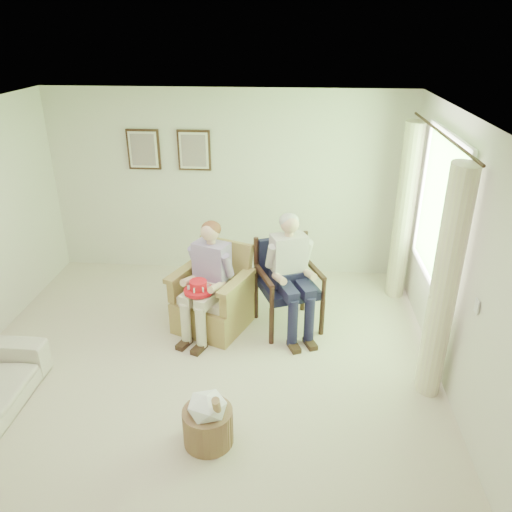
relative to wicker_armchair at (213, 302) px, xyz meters
The scene contains 15 objects.
floor 1.22m from the wicker_armchair, 89.98° to the right, with size 5.50×5.50×0.00m, color beige.
back_wall 1.85m from the wicker_armchair, 89.99° to the left, with size 5.00×0.04×2.60m, color silver.
right_wall 2.93m from the wicker_armchair, 25.29° to the right, with size 0.04×5.50×2.60m, color silver.
ceiling 2.57m from the wicker_armchair, 89.98° to the right, with size 5.00×5.50×0.02m, color white.
window 2.77m from the wicker_armchair, ahead, with size 0.13×2.50×1.63m.
curtain_left 2.65m from the wicker_armchair, 22.42° to the right, with size 0.34×0.34×2.30m, color beige.
curtain_right 2.67m from the wicker_armchair, 23.20° to the left, with size 0.34×0.34×2.30m, color beige.
framed_print_left 2.41m from the wicker_armchair, 126.92° to the left, with size 0.45×0.05×0.55m.
framed_print_right 2.16m from the wicker_armchair, 106.38° to the left, with size 0.45×0.05×0.55m.
wicker_armchair is the anchor object (origin of this frame).
wood_armchair 0.95m from the wicker_armchair, ahead, with size 0.68×0.64×1.05m.
person_wicker 0.48m from the wicker_armchair, 90.00° to the right, with size 0.40×0.63×1.34m.
person_dark 1.04m from the wicker_armchair, ahead, with size 0.40×0.63×1.41m.
red_hat 0.49m from the wicker_armchair, 106.95° to the right, with size 0.32×0.32×0.14m.
hatbox 1.88m from the wicker_armchair, 82.28° to the right, with size 0.54×0.54×0.64m.
Camera 1 is at (0.93, -3.93, 3.34)m, focal length 35.00 mm.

